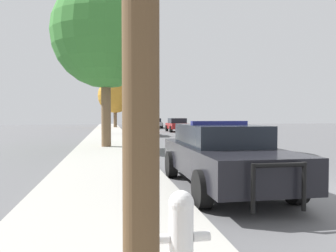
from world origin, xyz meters
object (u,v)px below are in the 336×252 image
(tree_sidewalk_far, at_px, (115,96))
(police_car, at_px, (222,154))
(car_background_distant, at_px, (155,123))
(fire_hydrant, at_px, (181,235))
(traffic_light, at_px, (124,89))
(car_background_midblock, at_px, (142,126))
(tree_sidewalk_near, at_px, (106,35))
(car_background_oncoming, at_px, (177,125))

(tree_sidewalk_far, bearing_deg, police_car, -87.34)
(car_background_distant, relative_size, tree_sidewalk_far, 0.68)
(fire_hydrant, distance_m, traffic_light, 25.08)
(traffic_light, bearing_deg, car_background_midblock, -31.28)
(tree_sidewalk_near, bearing_deg, car_background_midblock, 74.85)
(car_background_distant, xyz_separation_m, tree_sidewalk_near, (-6.21, -26.62, 4.94))
(car_background_distant, height_order, car_background_midblock, car_background_midblock)
(fire_hydrant, bearing_deg, car_background_oncoming, 78.09)
(car_background_oncoming, bearing_deg, fire_hydrant, 78.61)
(tree_sidewalk_near, relative_size, tree_sidewalk_far, 1.29)
(police_car, height_order, fire_hydrant, police_car)
(police_car, distance_m, fire_hydrant, 4.71)
(car_background_midblock, distance_m, car_background_oncoming, 7.16)
(car_background_distant, bearing_deg, car_background_midblock, -96.84)
(car_background_distant, height_order, tree_sidewalk_near, tree_sidewalk_near)
(police_car, distance_m, tree_sidewalk_far, 36.42)
(tree_sidewalk_near, distance_m, tree_sidewalk_far, 26.95)
(police_car, relative_size, tree_sidewalk_far, 0.79)
(fire_hydrant, relative_size, car_background_distant, 0.20)
(car_background_distant, bearing_deg, car_background_oncoming, -80.45)
(car_background_midblock, xyz_separation_m, tree_sidewalk_near, (-2.82, -10.40, 4.82))
(tree_sidewalk_far, bearing_deg, traffic_light, -88.36)
(tree_sidewalk_far, bearing_deg, tree_sidewalk_near, -92.11)
(police_car, bearing_deg, car_background_distant, -95.24)
(car_background_oncoming, bearing_deg, car_background_midblock, 54.37)
(fire_hydrant, height_order, car_background_midblock, car_background_midblock)
(car_background_midblock, relative_size, tree_sidewalk_near, 0.55)
(car_background_distant, distance_m, car_background_midblock, 16.57)
(traffic_light, bearing_deg, fire_hydrant, -91.57)
(traffic_light, distance_m, car_background_midblock, 3.48)
(fire_hydrant, height_order, car_background_distant, car_background_distant)
(police_car, bearing_deg, car_background_oncoming, -99.34)
(traffic_light, height_order, tree_sidewalk_far, tree_sidewalk_far)
(traffic_light, distance_m, tree_sidewalk_far, 15.67)
(tree_sidewalk_near, bearing_deg, traffic_light, 82.71)
(police_car, xyz_separation_m, car_background_midblock, (0.14, 19.72, 0.03))
(car_background_midblock, height_order, tree_sidewalk_near, tree_sidewalk_near)
(police_car, bearing_deg, fire_hydrant, 66.29)
(fire_hydrant, bearing_deg, car_background_distant, 82.28)
(car_background_midblock, bearing_deg, car_background_oncoming, 53.52)
(police_car, height_order, car_background_midblock, police_car)
(car_background_midblock, relative_size, car_background_oncoming, 1.13)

